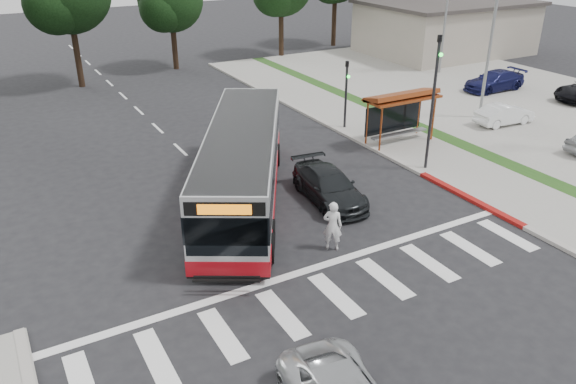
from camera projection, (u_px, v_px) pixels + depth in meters
ground at (266, 229)px, 22.20m from camera, size 140.00×140.00×0.00m
sidewalk_east at (369, 126)px, 33.32m from camera, size 4.00×40.00×0.12m
curb_east at (341, 132)px, 32.43m from camera, size 0.30×40.00×0.15m
curb_east_red at (469, 198)px, 24.56m from camera, size 0.32×6.00×0.15m
parking_lot at (487, 92)px, 40.19m from camera, size 18.00×36.00×0.10m
commercial_building at (445, 29)px, 51.80m from camera, size 14.00×10.00×4.40m
building_roof_cap at (448, 2)px, 50.78m from camera, size 14.60×10.60×0.30m
crosswalk_ladder at (336, 295)px, 18.26m from camera, size 18.00×2.60×0.01m
bus_shelter at (401, 102)px, 29.96m from camera, size 4.20×1.60×2.86m
traffic_signal_ne_tall at (434, 93)px, 25.94m from camera, size 0.18×0.37×6.50m
traffic_signal_ne_short at (346, 88)px, 32.05m from camera, size 0.18×0.37×4.00m
lot_light_front at (494, 20)px, 32.31m from camera, size 1.90×0.35×9.01m
transit_bus at (243, 166)px, 23.77m from camera, size 8.74×12.46×3.30m
pedestrian at (333, 226)px, 20.47m from camera, size 0.84×0.80×1.94m
dark_sedan at (329, 186)px, 24.23m from camera, size 2.48×4.96×1.38m
parked_car_1 at (504, 114)px, 33.34m from camera, size 3.80×1.57×1.22m
parked_car_3 at (494, 81)px, 40.18m from camera, size 4.79×1.99×1.38m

